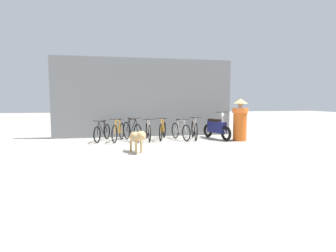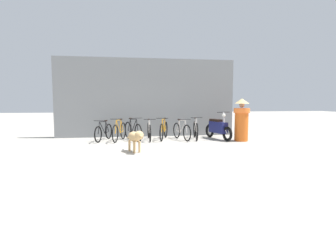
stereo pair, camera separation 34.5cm
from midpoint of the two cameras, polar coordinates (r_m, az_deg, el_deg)
name	(u,v)px [view 1 (the left image)]	position (r m, az deg, el deg)	size (l,w,h in m)	color
ground_plane	(159,152)	(7.99, -3.32, -5.63)	(60.00, 60.00, 0.00)	#9E998E
shop_wall_back	(145,98)	(11.47, -5.82, 6.13)	(7.74, 0.20, 3.36)	slate
bicycle_0	(102,132)	(10.44, -15.03, -1.36)	(0.61, 1.55, 0.81)	black
bicycle_1	(118,132)	(10.28, -11.71, -1.22)	(0.57, 1.63, 0.88)	black
bicycle_2	(132,131)	(10.33, -8.83, -1.09)	(0.68, 1.70, 0.91)	black
bicycle_3	(148,131)	(10.35, -5.29, -1.13)	(0.46, 1.71, 0.86)	black
bicycle_4	(163,130)	(10.53, -2.10, -0.97)	(0.61, 1.63, 0.89)	black
bicycle_5	(180,131)	(10.47, 1.80, -1.08)	(0.52, 1.57, 0.84)	black
bicycle_6	(194,130)	(10.71, 4.84, -0.84)	(0.46, 1.64, 0.90)	black
motorcycle	(217,128)	(10.79, 9.63, -0.43)	(0.66, 1.75, 1.12)	black
stray_dog	(137,137)	(7.87, -7.99, -2.45)	(0.56, 1.07, 0.68)	tan
person_in_robes	(240,119)	(10.50, 14.50, 1.46)	(0.63, 0.63, 1.64)	orange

